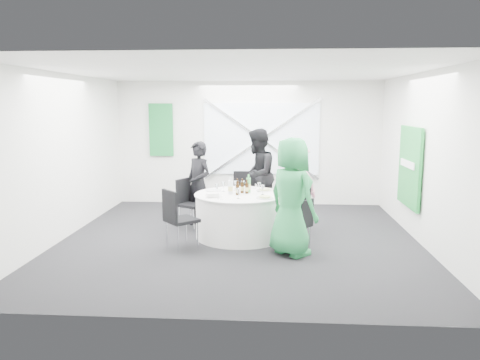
# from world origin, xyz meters

# --- Properties ---
(floor) EXTENTS (6.00, 6.00, 0.00)m
(floor) POSITION_xyz_m (0.00, 0.00, 0.00)
(floor) COLOR black
(floor) RESTS_ON ground
(ceiling) EXTENTS (6.00, 6.00, 0.00)m
(ceiling) POSITION_xyz_m (0.00, 0.00, 2.80)
(ceiling) COLOR silver
(ceiling) RESTS_ON wall_back
(wall_back) EXTENTS (6.00, 0.00, 6.00)m
(wall_back) POSITION_xyz_m (0.00, 3.00, 1.40)
(wall_back) COLOR silver
(wall_back) RESTS_ON floor
(wall_front) EXTENTS (6.00, 0.00, 6.00)m
(wall_front) POSITION_xyz_m (0.00, -3.00, 1.40)
(wall_front) COLOR silver
(wall_front) RESTS_ON floor
(wall_left) EXTENTS (0.00, 6.00, 6.00)m
(wall_left) POSITION_xyz_m (-3.00, 0.00, 1.40)
(wall_left) COLOR silver
(wall_left) RESTS_ON floor
(wall_right) EXTENTS (0.00, 6.00, 6.00)m
(wall_right) POSITION_xyz_m (3.00, 0.00, 1.40)
(wall_right) COLOR silver
(wall_right) RESTS_ON floor
(window_panel) EXTENTS (2.60, 0.03, 1.60)m
(window_panel) POSITION_xyz_m (0.30, 2.96, 1.50)
(window_panel) COLOR silver
(window_panel) RESTS_ON wall_back
(window_brace_a) EXTENTS (2.63, 0.05, 1.84)m
(window_brace_a) POSITION_xyz_m (0.30, 2.92, 1.50)
(window_brace_a) COLOR silver
(window_brace_a) RESTS_ON window_panel
(window_brace_b) EXTENTS (2.63, 0.05, 1.84)m
(window_brace_b) POSITION_xyz_m (0.30, 2.92, 1.50)
(window_brace_b) COLOR silver
(window_brace_b) RESTS_ON window_panel
(green_banner) EXTENTS (0.55, 0.04, 1.20)m
(green_banner) POSITION_xyz_m (-2.00, 2.95, 1.70)
(green_banner) COLOR #167034
(green_banner) RESTS_ON wall_back
(green_sign) EXTENTS (0.05, 1.20, 1.40)m
(green_sign) POSITION_xyz_m (2.94, 0.60, 1.20)
(green_sign) COLOR #188630
(green_sign) RESTS_ON wall_right
(banquet_table) EXTENTS (1.56, 1.56, 0.76)m
(banquet_table) POSITION_xyz_m (0.00, 0.20, 0.38)
(banquet_table) COLOR silver
(banquet_table) RESTS_ON floor
(chair_back) EXTENTS (0.45, 0.46, 0.98)m
(chair_back) POSITION_xyz_m (0.00, 1.27, 0.58)
(chair_back) COLOR black
(chair_back) RESTS_ON floor
(chair_back_left) EXTENTS (0.57, 0.57, 0.92)m
(chair_back_left) POSITION_xyz_m (-1.00, 0.74, 0.54)
(chair_back_left) COLOR black
(chair_back_left) RESTS_ON floor
(chair_back_right) EXTENTS (0.49, 0.49, 0.84)m
(chair_back_right) POSITION_xyz_m (1.05, 0.55, 0.49)
(chair_back_right) COLOR black
(chair_back_right) RESTS_ON floor
(chair_front_right) EXTENTS (0.53, 0.52, 0.83)m
(chair_front_right) POSITION_xyz_m (1.00, -0.52, 0.48)
(chair_front_right) COLOR black
(chair_front_right) RESTS_ON floor
(chair_front_left) EXTENTS (0.62, 0.62, 0.97)m
(chair_front_left) POSITION_xyz_m (-0.94, -0.62, 0.57)
(chair_front_left) COLOR black
(chair_front_left) RESTS_ON floor
(person_man_back_left) EXTENTS (0.69, 0.67, 1.60)m
(person_man_back_left) POSITION_xyz_m (-0.82, 0.88, 0.80)
(person_man_back_left) COLOR black
(person_man_back_left) RESTS_ON floor
(person_man_back) EXTENTS (0.65, 0.96, 1.81)m
(person_man_back) POSITION_xyz_m (0.26, 1.44, 0.91)
(person_man_back) COLOR black
(person_man_back) RESTS_ON floor
(person_woman_pink) EXTENTS (1.17, 1.00, 1.66)m
(person_woman_pink) POSITION_xyz_m (0.93, 0.80, 0.83)
(person_woman_pink) COLOR pink
(person_woman_pink) RESTS_ON floor
(person_woman_green) EXTENTS (1.02, 1.03, 1.80)m
(person_woman_green) POSITION_xyz_m (0.84, -0.71, 0.90)
(person_woman_green) COLOR #248645
(person_woman_green) RESTS_ON floor
(plate_back) EXTENTS (0.25, 0.25, 0.01)m
(plate_back) POSITION_xyz_m (-0.02, 0.69, 0.77)
(plate_back) COLOR silver
(plate_back) RESTS_ON banquet_table
(plate_back_left) EXTENTS (0.28, 0.28, 0.01)m
(plate_back_left) POSITION_xyz_m (-0.49, 0.47, 0.77)
(plate_back_left) COLOR silver
(plate_back_left) RESTS_ON banquet_table
(plate_back_right) EXTENTS (0.30, 0.30, 0.04)m
(plate_back_right) POSITION_xyz_m (0.42, 0.50, 0.78)
(plate_back_right) COLOR silver
(plate_back_right) RESTS_ON banquet_table
(plate_front_right) EXTENTS (0.29, 0.29, 0.04)m
(plate_front_right) POSITION_xyz_m (0.43, -0.17, 0.78)
(plate_front_right) COLOR silver
(plate_front_right) RESTS_ON banquet_table
(plate_front_left) EXTENTS (0.26, 0.26, 0.01)m
(plate_front_left) POSITION_xyz_m (-0.42, -0.06, 0.77)
(plate_front_left) COLOR silver
(plate_front_left) RESTS_ON banquet_table
(napkin) EXTENTS (0.22, 0.18, 0.05)m
(napkin) POSITION_xyz_m (-0.43, -0.14, 0.80)
(napkin) COLOR silver
(napkin) RESTS_ON plate_front_left
(beer_bottle_a) EXTENTS (0.06, 0.06, 0.26)m
(beer_bottle_a) POSITION_xyz_m (-0.05, 0.27, 0.86)
(beer_bottle_a) COLOR #381F0A
(beer_bottle_a) RESTS_ON banquet_table
(beer_bottle_b) EXTENTS (0.06, 0.06, 0.25)m
(beer_bottle_b) POSITION_xyz_m (0.03, 0.28, 0.86)
(beer_bottle_b) COLOR #381F0A
(beer_bottle_b) RESTS_ON banquet_table
(beer_bottle_c) EXTENTS (0.06, 0.06, 0.25)m
(beer_bottle_c) POSITION_xyz_m (0.12, 0.23, 0.85)
(beer_bottle_c) COLOR #381F0A
(beer_bottle_c) RESTS_ON banquet_table
(beer_bottle_d) EXTENTS (0.06, 0.06, 0.25)m
(beer_bottle_d) POSITION_xyz_m (-0.03, 0.09, 0.85)
(beer_bottle_d) COLOR #381F0A
(beer_bottle_d) RESTS_ON banquet_table
(green_water_bottle) EXTENTS (0.08, 0.08, 0.32)m
(green_water_bottle) POSITION_xyz_m (0.14, 0.33, 0.89)
(green_water_bottle) COLOR green
(green_water_bottle) RESTS_ON banquet_table
(clear_water_bottle) EXTENTS (0.08, 0.08, 0.29)m
(clear_water_bottle) POSITION_xyz_m (-0.16, 0.17, 0.87)
(clear_water_bottle) COLOR silver
(clear_water_bottle) RESTS_ON banquet_table
(wine_glass_a) EXTENTS (0.07, 0.07, 0.17)m
(wine_glass_a) POSITION_xyz_m (0.03, 0.53, 0.88)
(wine_glass_a) COLOR white
(wine_glass_a) RESTS_ON banquet_table
(wine_glass_b) EXTENTS (0.07, 0.07, 0.17)m
(wine_glass_b) POSITION_xyz_m (-0.39, 0.17, 0.88)
(wine_glass_b) COLOR white
(wine_glass_b) RESTS_ON banquet_table
(wine_glass_c) EXTENTS (0.07, 0.07, 0.17)m
(wine_glass_c) POSITION_xyz_m (-0.11, 0.52, 0.88)
(wine_glass_c) COLOR white
(wine_glass_c) RESTS_ON banquet_table
(wine_glass_d) EXTENTS (0.07, 0.07, 0.17)m
(wine_glass_d) POSITION_xyz_m (0.39, 0.16, 0.88)
(wine_glass_d) COLOR white
(wine_glass_d) RESTS_ON banquet_table
(wine_glass_e) EXTENTS (0.07, 0.07, 0.17)m
(wine_glass_e) POSITION_xyz_m (0.00, -0.21, 0.88)
(wine_glass_e) COLOR white
(wine_glass_e) RESTS_ON banquet_table
(wine_glass_f) EXTENTS (0.07, 0.07, 0.17)m
(wine_glass_f) POSITION_xyz_m (-0.31, 0.41, 0.88)
(wine_glass_f) COLOR white
(wine_glass_f) RESTS_ON banquet_table
(wine_glass_g) EXTENTS (0.07, 0.07, 0.17)m
(wine_glass_g) POSITION_xyz_m (0.32, 0.39, 0.88)
(wine_glass_g) COLOR white
(wine_glass_g) RESTS_ON banquet_table
(fork_a) EXTENTS (0.15, 0.02, 0.01)m
(fork_a) POSITION_xyz_m (0.19, 0.74, 0.76)
(fork_a) COLOR silver
(fork_a) RESTS_ON banquet_table
(knife_a) EXTENTS (0.15, 0.02, 0.01)m
(knife_a) POSITION_xyz_m (-0.16, 0.75, 0.76)
(knife_a) COLOR silver
(knife_a) RESTS_ON banquet_table
(fork_b) EXTENTS (0.09, 0.14, 0.01)m
(fork_b) POSITION_xyz_m (-0.39, 0.62, 0.76)
(fork_b) COLOR silver
(fork_b) RESTS_ON banquet_table
(knife_b) EXTENTS (0.10, 0.13, 0.01)m
(knife_b) POSITION_xyz_m (-0.55, 0.38, 0.76)
(knife_b) COLOR silver
(knife_b) RESTS_ON banquet_table
(fork_c) EXTENTS (0.11, 0.12, 0.01)m
(fork_c) POSITION_xyz_m (-0.53, -0.04, 0.76)
(fork_c) COLOR silver
(fork_c) RESTS_ON banquet_table
(knife_c) EXTENTS (0.11, 0.12, 0.01)m
(knife_c) POSITION_xyz_m (-0.29, -0.30, 0.76)
(knife_c) COLOR silver
(knife_c) RESTS_ON banquet_table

